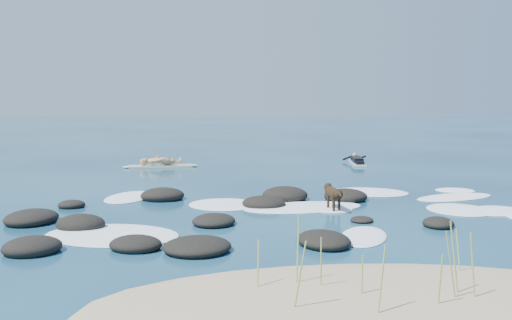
{
  "coord_description": "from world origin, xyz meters",
  "views": [
    {
      "loc": [
        -2.38,
        -16.09,
        3.12
      ],
      "look_at": [
        -0.95,
        4.0,
        0.9
      ],
      "focal_mm": 40.0,
      "sensor_mm": 36.0,
      "label": 1
    }
  ],
  "objects": [
    {
      "name": "standing_surfer_rig",
      "position": [
        -4.84,
        9.45,
        0.75
      ],
      "size": [
        3.36,
        0.91,
        1.91
      ],
      "rotation": [
        0.0,
        0.0,
        0.12
      ],
      "color": "beige",
      "rests_on": "ground"
    },
    {
      "name": "paddling_surfer_rig",
      "position": [
        4.25,
        10.11,
        0.15
      ],
      "size": [
        1.15,
        2.59,
        0.45
      ],
      "rotation": [
        0.0,
        0.0,
        1.47
      ],
      "color": "silver",
      "rests_on": "ground"
    },
    {
      "name": "ground",
      "position": [
        0.0,
        0.0,
        0.0
      ],
      "size": [
        160.0,
        160.0,
        0.0
      ],
      "primitive_type": "plane",
      "color": "#0A2642",
      "rests_on": "ground"
    },
    {
      "name": "dune_grass",
      "position": [
        0.03,
        -8.19,
        0.63
      ],
      "size": [
        3.5,
        2.02,
        1.22
      ],
      "color": "#92AB53",
      "rests_on": "ground"
    },
    {
      "name": "reef_rocks",
      "position": [
        -0.99,
        -1.84,
        0.11
      ],
      "size": [
        14.71,
        7.61,
        0.63
      ],
      "color": "black",
      "rests_on": "ground"
    },
    {
      "name": "dog",
      "position": [
        0.83,
        -0.79,
        0.5
      ],
      "size": [
        0.43,
        1.18,
        0.75
      ],
      "rotation": [
        0.0,
        0.0,
        1.75
      ],
      "color": "black",
      "rests_on": "ground"
    },
    {
      "name": "sand_dune",
      "position": [
        0.0,
        -8.2,
        0.0
      ],
      "size": [
        9.0,
        4.4,
        0.6
      ],
      "primitive_type": "ellipsoid",
      "color": "#9E8966",
      "rests_on": "ground"
    },
    {
      "name": "breaking_foam",
      "position": [
        0.41,
        -0.41,
        0.01
      ],
      "size": [
        13.31,
        8.31,
        0.12
      ],
      "color": "white",
      "rests_on": "ground"
    }
  ]
}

